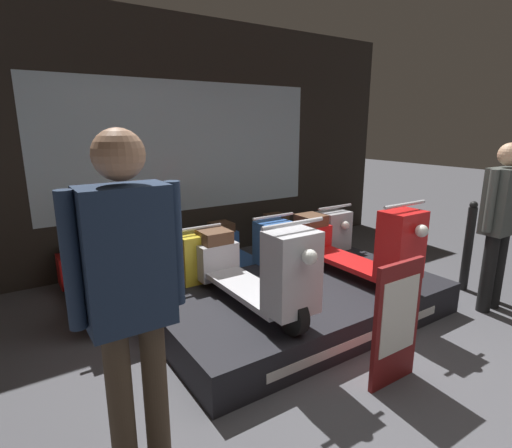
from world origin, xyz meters
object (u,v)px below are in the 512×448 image
object	(u,v)px
scooter_display_right	(353,245)
scooter_backrow_3	(304,237)
scooter_backrow_2	(246,248)
person_right_browsing	(501,216)
scooter_display_left	(250,269)
price_sign_board	(396,323)
person_left_browsing	(129,286)
scooter_backrow_1	(176,262)
scooter_backrow_0	(89,279)
street_bollard	(468,246)

from	to	relation	value
scooter_display_right	scooter_backrow_3	bearing A→B (deg)	69.89
scooter_backrow_2	scooter_backrow_3	bearing A→B (deg)	0.00
scooter_backrow_3	person_right_browsing	xyz separation A→B (m)	(0.60, -2.23, 0.65)
scooter_display_left	price_sign_board	xyz separation A→B (m)	(0.52, -1.12, -0.17)
scooter_display_right	scooter_backrow_3	xyz separation A→B (m)	(0.49, 1.35, -0.31)
price_sign_board	person_left_browsing	bearing A→B (deg)	172.20
person_right_browsing	scooter_backrow_3	bearing A→B (deg)	105.13
person_left_browsing	price_sign_board	size ratio (longest dim) A/B	1.96
scooter_backrow_1	scooter_backrow_2	distance (m)	0.94
scooter_backrow_2	price_sign_board	distance (m)	2.49
scooter_backrow_0	scooter_backrow_2	bearing A→B (deg)	0.00
scooter_backrow_1	scooter_backrow_3	size ratio (longest dim) A/B	1.00
scooter_backrow_0	scooter_backrow_3	distance (m)	2.82
scooter_display_right	street_bollard	size ratio (longest dim) A/B	1.60
scooter_display_right	scooter_backrow_0	distance (m)	2.71
scooter_display_left	person_left_browsing	size ratio (longest dim) A/B	0.90
scooter_backrow_1	scooter_backrow_3	distance (m)	1.88
scooter_backrow_0	scooter_backrow_3	world-z (taller)	same
scooter_backrow_1	scooter_backrow_3	world-z (taller)	same
scooter_backrow_3	street_bollard	size ratio (longest dim) A/B	1.60
scooter_display_right	scooter_backrow_2	xyz separation A→B (m)	(-0.45, 1.35, -0.31)
scooter_display_left	scooter_backrow_0	xyz separation A→B (m)	(-1.07, 1.35, -0.31)
scooter_display_right	price_sign_board	bearing A→B (deg)	-123.15
street_bollard	scooter_backrow_2	bearing A→B (deg)	135.08
scooter_display_right	scooter_backrow_1	world-z (taller)	scooter_display_right
scooter_backrow_2	scooter_display_right	bearing A→B (deg)	-71.77
scooter_backrow_1	street_bollard	distance (m)	3.30
scooter_backrow_1	person_right_browsing	xyz separation A→B (m)	(2.48, -2.23, 0.65)
scooter_backrow_2	scooter_backrow_3	size ratio (longest dim) A/B	1.00
scooter_display_right	street_bollard	bearing A→B (deg)	-18.47
scooter_backrow_3	price_sign_board	xyz separation A→B (m)	(-1.23, -2.47, 0.14)
scooter_backrow_0	person_right_browsing	distance (m)	4.13
price_sign_board	scooter_backrow_2	bearing A→B (deg)	83.40
scooter_backrow_3	scooter_backrow_0	bearing A→B (deg)	180.00
scooter_backrow_1	person_left_browsing	distance (m)	2.61
scooter_backrow_2	person_right_browsing	bearing A→B (deg)	-55.31
person_right_browsing	scooter_display_right	bearing A→B (deg)	141.38
person_left_browsing	street_bollard	xyz separation A→B (m)	(3.88, 0.42, -0.57)
person_left_browsing	person_right_browsing	world-z (taller)	person_left_browsing
scooter_backrow_3	street_bollard	distance (m)	2.02
scooter_display_left	scooter_backrow_3	bearing A→B (deg)	37.72
scooter_display_left	price_sign_board	size ratio (longest dim) A/B	1.77
scooter_display_right	person_left_browsing	bearing A→B (deg)	-160.74
scooter_display_right	scooter_backrow_2	bearing A→B (deg)	108.23
scooter_backrow_3	scooter_display_left	bearing A→B (deg)	-142.28
scooter_display_right	price_sign_board	size ratio (longest dim) A/B	1.77
person_left_browsing	scooter_display_left	bearing A→B (deg)	34.93
scooter_display_left	scooter_backrow_0	distance (m)	1.75
person_right_browsing	street_bollard	size ratio (longest dim) A/B	1.63
scooter_backrow_2	street_bollard	distance (m)	2.57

